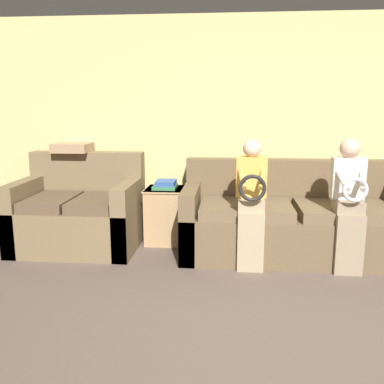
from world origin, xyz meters
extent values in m
plane|color=brown|center=(0.00, 0.00, 0.00)|extent=(14.00, 14.00, 0.00)
cube|color=#DBCC7F|center=(0.00, 2.72, 1.27)|extent=(7.72, 0.06, 2.55)
cube|color=brown|center=(0.28, 2.10, 0.23)|extent=(2.29, 0.96, 0.46)
cube|color=brown|center=(0.28, 2.48, 0.72)|extent=(2.29, 0.20, 0.51)
cube|color=brown|center=(-0.78, 2.10, 0.36)|extent=(0.16, 0.96, 0.72)
cube|color=brown|center=(-0.21, 2.00, 0.52)|extent=(0.93, 0.72, 0.11)
cube|color=brown|center=(0.78, 2.00, 0.52)|extent=(0.93, 0.72, 0.11)
cube|color=brown|center=(-2.04, 2.14, 0.24)|extent=(1.32, 0.97, 0.48)
cube|color=brown|center=(-2.04, 2.53, 0.75)|extent=(1.32, 0.20, 0.55)
cube|color=brown|center=(-2.62, 2.14, 0.38)|extent=(0.16, 0.97, 0.75)
cube|color=brown|center=(-1.46, 2.14, 0.38)|extent=(0.16, 0.97, 0.75)
cube|color=brown|center=(-2.29, 2.04, 0.53)|extent=(0.47, 0.73, 0.11)
cube|color=brown|center=(-1.79, 2.04, 0.53)|extent=(0.47, 0.73, 0.11)
cube|color=tan|center=(-0.17, 1.62, 0.29)|extent=(0.25, 0.10, 0.57)
cube|color=tan|center=(-0.17, 1.76, 0.63)|extent=(0.25, 0.28, 0.11)
cube|color=gold|center=(-0.17, 1.83, 0.88)|extent=(0.29, 0.14, 0.39)
sphere|color=beige|center=(-0.17, 1.83, 1.15)|extent=(0.18, 0.18, 0.18)
torus|color=black|center=(-0.17, 1.56, 0.82)|extent=(0.25, 0.04, 0.25)
cylinder|color=gold|center=(-0.27, 1.69, 0.91)|extent=(0.10, 0.31, 0.22)
cylinder|color=gold|center=(-0.07, 1.69, 0.91)|extent=(0.10, 0.31, 0.22)
cube|color=gray|center=(0.74, 1.62, 0.29)|extent=(0.26, 0.10, 0.57)
cube|color=gray|center=(0.74, 1.76, 0.63)|extent=(0.26, 0.28, 0.11)
cube|color=silver|center=(0.74, 1.83, 0.88)|extent=(0.30, 0.14, 0.39)
sphere|color=#DBB293|center=(0.74, 1.83, 1.16)|extent=(0.19, 0.19, 0.19)
torus|color=silver|center=(0.74, 1.56, 0.82)|extent=(0.23, 0.04, 0.23)
cylinder|color=silver|center=(0.64, 1.69, 0.91)|extent=(0.11, 0.31, 0.22)
cylinder|color=silver|center=(0.83, 1.69, 0.91)|extent=(0.11, 0.31, 0.22)
cube|color=tan|center=(-1.12, 2.43, 0.32)|extent=(0.42, 0.46, 0.63)
cube|color=tan|center=(-1.12, 2.43, 0.62)|extent=(0.44, 0.48, 0.02)
cube|color=#3D8451|center=(-1.11, 2.44, 0.65)|extent=(0.26, 0.30, 0.04)
cube|color=#33569E|center=(-1.10, 2.43, 0.70)|extent=(0.22, 0.26, 0.05)
cube|color=#A38460|center=(-2.20, 2.53, 1.08)|extent=(0.41, 0.41, 0.10)
camera|label=1|loc=(-0.37, -2.28, 1.56)|focal=40.00mm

